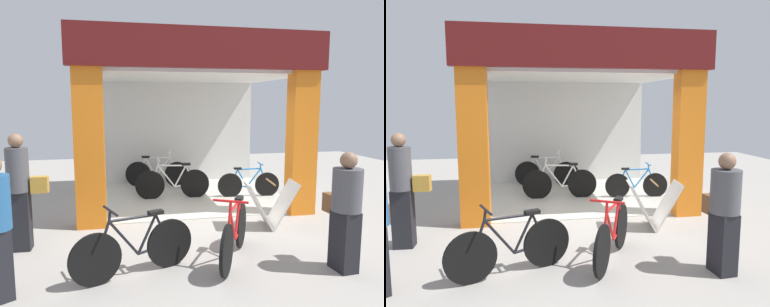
# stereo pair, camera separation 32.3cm
# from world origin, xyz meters

# --- Properties ---
(ground_plane) EXTENTS (17.12, 17.12, 0.00)m
(ground_plane) POSITION_xyz_m (0.00, 0.00, 0.00)
(ground_plane) COLOR #9E9991
(ground_plane) RESTS_ON ground
(shop_facade) EXTENTS (4.76, 3.88, 3.53)m
(shop_facade) POSITION_xyz_m (0.00, 1.69, 1.87)
(shop_facade) COLOR beige
(shop_facade) RESTS_ON ground
(bicycle_inside_0) EXTENTS (1.67, 0.51, 0.94)m
(bicycle_inside_0) POSITION_xyz_m (-0.50, 2.95, 0.38)
(bicycle_inside_0) COLOR black
(bicycle_inside_0) RESTS_ON ground
(bicycle_inside_1) EXTENTS (1.71, 0.47, 0.94)m
(bicycle_inside_1) POSITION_xyz_m (-0.30, 1.63, 0.38)
(bicycle_inside_1) COLOR black
(bicycle_inside_1) RESTS_ON ground
(bicycle_inside_2) EXTENTS (1.47, 0.40, 0.81)m
(bicycle_inside_2) POSITION_xyz_m (1.47, 1.42, 0.32)
(bicycle_inside_2) COLOR black
(bicycle_inside_2) RESTS_ON ground
(bicycle_parked_0) EXTENTS (0.88, 1.53, 0.95)m
(bicycle_parked_0) POSITION_xyz_m (0.02, -1.91, 0.38)
(bicycle_parked_0) COLOR black
(bicycle_parked_0) RESTS_ON ground
(bicycle_parked_1) EXTENTS (1.59, 0.64, 0.92)m
(bicycle_parked_1) POSITION_xyz_m (-1.38, -2.12, 0.37)
(bicycle_parked_1) COLOR black
(bicycle_parked_1) RESTS_ON ground
(sandwich_board_sign) EXTENTS (0.97, 0.67, 0.84)m
(sandwich_board_sign) POSITION_xyz_m (1.09, -0.69, 0.42)
(sandwich_board_sign) COLOR silver
(sandwich_board_sign) RESTS_ON ground
(pedestrian_1) EXTENTS (0.41, 0.63, 1.59)m
(pedestrian_1) POSITION_xyz_m (1.33, -2.50, 0.83)
(pedestrian_1) COLOR black
(pedestrian_1) RESTS_ON ground
(pedestrian_2) EXTENTS (0.59, 0.33, 1.76)m
(pedestrian_2) POSITION_xyz_m (-2.99, -0.89, 0.91)
(pedestrian_2) COLOR black
(pedestrian_2) RESTS_ON ground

